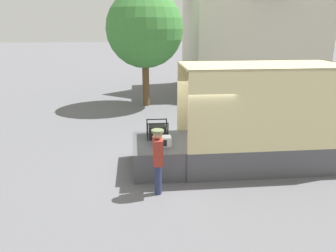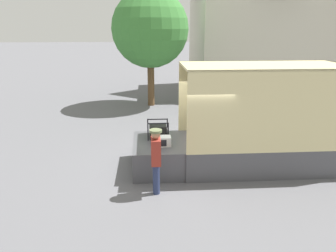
{
  "view_description": "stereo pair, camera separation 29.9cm",
  "coord_description": "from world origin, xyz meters",
  "px_view_note": "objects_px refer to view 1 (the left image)",
  "views": [
    {
      "loc": [
        -1.36,
        -9.25,
        4.2
      ],
      "look_at": [
        -0.44,
        -0.2,
        1.4
      ],
      "focal_mm": 35.0,
      "sensor_mm": 36.0,
      "label": 1
    },
    {
      "loc": [
        -1.06,
        -9.27,
        4.2
      ],
      "look_at": [
        -0.44,
        -0.2,
        1.4
      ],
      "focal_mm": 35.0,
      "sensor_mm": 36.0,
      "label": 2
    }
  ],
  "objects_px": {
    "box_truck": "(307,133)",
    "portable_generator": "(158,132)",
    "street_tree": "(145,29)",
    "microwave": "(163,141)",
    "worker_person": "(158,155)"
  },
  "relations": [
    {
      "from": "box_truck",
      "to": "portable_generator",
      "type": "distance_m",
      "value": 4.66
    },
    {
      "from": "portable_generator",
      "to": "microwave",
      "type": "bearing_deg",
      "value": -83.08
    },
    {
      "from": "street_tree",
      "to": "worker_person",
      "type": "bearing_deg",
      "value": -90.37
    },
    {
      "from": "portable_generator",
      "to": "worker_person",
      "type": "height_order",
      "value": "worker_person"
    },
    {
      "from": "box_truck",
      "to": "street_tree",
      "type": "distance_m",
      "value": 10.02
    },
    {
      "from": "box_truck",
      "to": "worker_person",
      "type": "height_order",
      "value": "box_truck"
    },
    {
      "from": "street_tree",
      "to": "microwave",
      "type": "bearing_deg",
      "value": -88.91
    },
    {
      "from": "microwave",
      "to": "worker_person",
      "type": "bearing_deg",
      "value": -100.14
    },
    {
      "from": "portable_generator",
      "to": "street_tree",
      "type": "xyz_separation_m",
      "value": [
        -0.08,
        7.95,
        2.96
      ]
    },
    {
      "from": "worker_person",
      "to": "street_tree",
      "type": "bearing_deg",
      "value": 89.63
    },
    {
      "from": "portable_generator",
      "to": "street_tree",
      "type": "height_order",
      "value": "street_tree"
    },
    {
      "from": "worker_person",
      "to": "microwave",
      "type": "bearing_deg",
      "value": 79.86
    },
    {
      "from": "microwave",
      "to": "worker_person",
      "type": "relative_size",
      "value": 0.28
    },
    {
      "from": "microwave",
      "to": "street_tree",
      "type": "relative_size",
      "value": 0.08
    },
    {
      "from": "street_tree",
      "to": "box_truck",
      "type": "bearing_deg",
      "value": -60.3
    }
  ]
}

